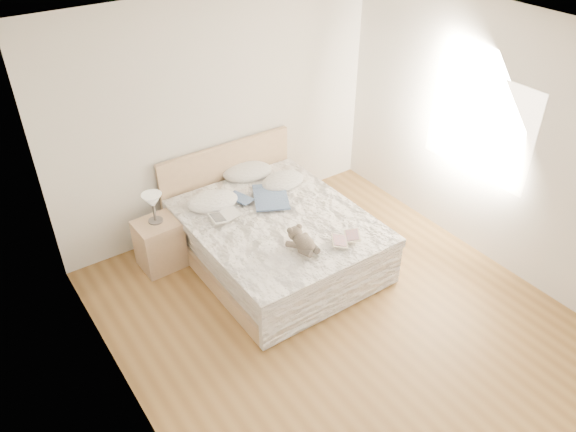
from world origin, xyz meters
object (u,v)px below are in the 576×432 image
Objects in this scene: table_lamp at (153,202)px; photo_book at (224,216)px; nightstand at (160,244)px; childrens_book at (346,239)px; bed at (274,236)px; teddy_bear at (304,249)px.

table_lamp reaches higher than photo_book.
table_lamp reaches higher than nightstand.
nightstand is 2.03m from childrens_book.
childrens_book is at bearing -67.91° from bed.
teddy_bear reaches higher than nightstand.
photo_book is at bearing 107.45° from teddy_bear.
nightstand is at bearing 122.88° from teddy_bear.
photo_book is at bearing -32.75° from nightstand.
table_lamp is 1.66m from teddy_bear.
photo_book is at bearing -35.11° from table_lamp.
bed reaches higher than photo_book.
teddy_bear is at bearing -55.36° from table_lamp.
nightstand is 1.68m from teddy_bear.
table_lamp is (0.01, 0.03, 0.52)m from nightstand.
nightstand is at bearing 168.19° from childrens_book.
bed reaches higher than childrens_book.
photo_book is (-0.46, 0.22, 0.32)m from bed.
table_lamp is 0.75m from photo_book.
childrens_book is (0.79, -1.03, 0.00)m from photo_book.
childrens_book is at bearing -46.26° from table_lamp.
photo_book is 1.00m from teddy_bear.
table_lamp is 2.02m from childrens_book.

